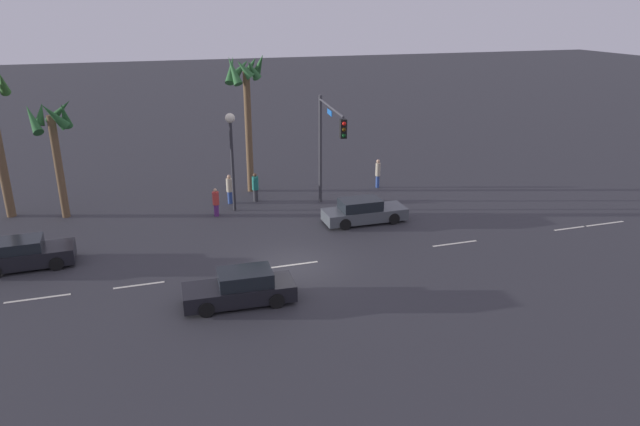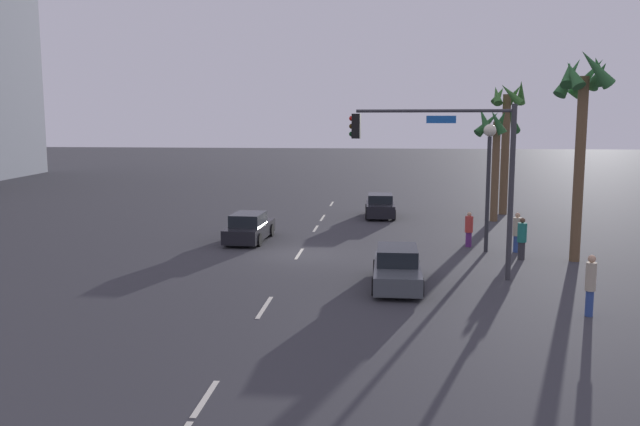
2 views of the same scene
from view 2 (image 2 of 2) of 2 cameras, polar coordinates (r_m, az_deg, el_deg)
ground_plane at (r=29.92m, az=-1.82°, el=-3.57°), size 220.00×220.00×0.00m
lane_stripe_0 at (r=47.59m, az=1.01°, el=0.79°), size 2.46×0.14×0.01m
lane_stripe_1 at (r=40.83m, az=0.22°, el=-0.42°), size 2.58×0.14×0.01m
lane_stripe_2 at (r=36.82m, az=-0.39°, el=-1.36°), size 2.16×0.14×0.01m
lane_stripe_3 at (r=30.00m, az=-1.80°, el=-3.53°), size 2.44×0.14×0.01m
lane_stripe_4 at (r=21.72m, az=-4.79°, el=-8.08°), size 2.52×0.14×0.01m
lane_stripe_5 at (r=15.20m, az=-9.83°, el=-15.43°), size 1.94×0.14×0.01m
car_0 at (r=24.49m, az=6.65°, el=-4.73°), size 4.67×1.79×1.38m
car_1 at (r=33.25m, az=-6.10°, el=-1.29°), size 4.59×1.91×1.43m
car_2 at (r=41.43m, az=5.19°, el=0.57°), size 4.21×1.92×1.40m
traffic_signal at (r=25.51m, az=11.59°, el=4.51°), size 0.91×6.20×6.60m
streetlamp at (r=30.89m, az=14.33°, el=4.25°), size 0.56×0.56×5.83m
pedestrian_0 at (r=31.53m, az=16.59°, el=-1.54°), size 0.55×0.55×1.83m
pedestrian_1 at (r=32.31m, az=12.69°, el=-1.33°), size 0.46×0.46×1.67m
pedestrian_2 at (r=29.97m, az=16.98°, el=-2.05°), size 0.45×0.45×1.83m
pedestrian_3 at (r=22.08m, az=22.25°, el=-5.62°), size 0.33×0.33×1.93m
palm_tree_0 at (r=43.67m, az=15.81°, el=7.51°), size 2.33×2.28×8.54m
palm_tree_1 at (r=40.52m, az=14.91°, el=6.32°), size 2.79×2.78×6.83m
palm_tree_2 at (r=30.02m, az=21.68°, el=8.73°), size 2.74×2.36×8.92m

